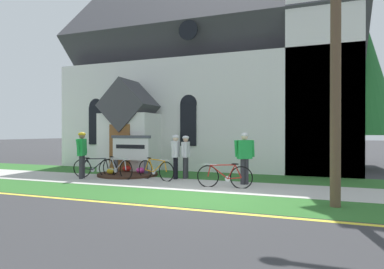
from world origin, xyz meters
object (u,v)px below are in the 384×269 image
at_px(bicycle_silver, 117,168).
at_px(bicycle_black, 155,170).
at_px(bicycle_red, 225,176).
at_px(cyclist_in_blue_jersey, 245,154).
at_px(cyclist_in_white_jersey, 82,151).
at_px(roadside_conifer, 360,70).
at_px(bicycle_blue, 95,168).
at_px(cyclist_in_green_jersey, 176,153).
at_px(cyclist_in_red_jersey, 186,154).
at_px(church_sign, 131,149).
at_px(utility_pole, 331,8).

bearing_deg(bicycle_silver, bicycle_black, 3.40).
bearing_deg(bicycle_black, bicycle_red, -15.46).
distance_m(cyclist_in_blue_jersey, cyclist_in_white_jersey, 6.09).
relative_size(bicycle_black, cyclist_in_blue_jersey, 0.99).
distance_m(bicycle_black, roadside_conifer, 10.80).
distance_m(bicycle_blue, cyclist_in_green_jersey, 3.28).
height_order(cyclist_in_red_jersey, cyclist_in_green_jersey, cyclist_in_green_jersey).
relative_size(cyclist_in_red_jersey, cyclist_in_white_jersey, 0.92).
distance_m(church_sign, utility_pole, 8.99).
height_order(bicycle_red, cyclist_in_green_jersey, cyclist_in_green_jersey).
distance_m(bicycle_silver, bicycle_blue, 0.99).
relative_size(church_sign, cyclist_in_red_jersey, 1.13).
distance_m(utility_pole, roadside_conifer, 9.11).
bearing_deg(cyclist_in_blue_jersey, cyclist_in_white_jersey, -173.10).
bearing_deg(bicycle_blue, church_sign, 49.04).
height_order(church_sign, utility_pole, utility_pole).
bearing_deg(bicycle_blue, bicycle_black, 2.76).
relative_size(bicycle_silver, utility_pole, 0.20).
relative_size(church_sign, roadside_conifer, 0.24).
bearing_deg(roadside_conifer, church_sign, -148.89).
bearing_deg(cyclist_in_white_jersey, cyclist_in_red_jersey, 21.11).
bearing_deg(bicycle_silver, cyclist_in_red_jersey, 19.13).
distance_m(cyclist_in_blue_jersey, cyclist_in_red_jersey, 2.48).
bearing_deg(roadside_conifer, cyclist_in_blue_jersey, -123.41).
bearing_deg(cyclist_in_green_jersey, utility_pole, -29.49).
bearing_deg(bicycle_silver, bicycle_blue, -178.28).
bearing_deg(bicycle_black, roadside_conifer, 40.82).
bearing_deg(cyclist_in_white_jersey, bicycle_silver, 25.08).
bearing_deg(utility_pole, bicycle_black, 156.96).
xyz_separation_m(bicycle_black, roadside_conifer, (7.49, 6.47, 4.31)).
bearing_deg(bicycle_red, bicycle_silver, 171.16).
xyz_separation_m(bicycle_red, cyclist_in_blue_jersey, (0.46, 0.86, 0.66)).
bearing_deg(bicycle_red, roadside_conifer, 57.20).
height_order(bicycle_black, utility_pole, utility_pole).
bearing_deg(bicycle_silver, bicycle_red, -8.84).
bearing_deg(bicycle_black, cyclist_in_white_jersey, -166.84).
bearing_deg(cyclist_in_white_jersey, bicycle_red, -1.36).
height_order(bicycle_blue, cyclist_in_green_jersey, cyclist_in_green_jersey).
distance_m(cyclist_in_green_jersey, roadside_conifer, 9.86).
bearing_deg(bicycle_black, cyclist_in_blue_jersey, 1.48).
xyz_separation_m(church_sign, cyclist_in_blue_jersey, (4.90, -0.89, -0.03)).
bearing_deg(cyclist_in_red_jersey, roadside_conifer, 40.85).
distance_m(bicycle_silver, roadside_conifer, 12.00).
height_order(bicycle_blue, cyclist_in_white_jersey, cyclist_in_white_jersey).
bearing_deg(cyclist_in_white_jersey, bicycle_black, 13.16).
bearing_deg(bicycle_blue, cyclist_in_white_jersey, -110.38).
height_order(bicycle_black, cyclist_in_white_jersey, cyclist_in_white_jersey).
bearing_deg(cyclist_in_green_jersey, bicycle_silver, -165.30).
xyz_separation_m(utility_pole, roadside_conifer, (1.65, 8.96, 0.01)).
xyz_separation_m(cyclist_in_green_jersey, utility_pole, (5.24, -2.96, 3.71)).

